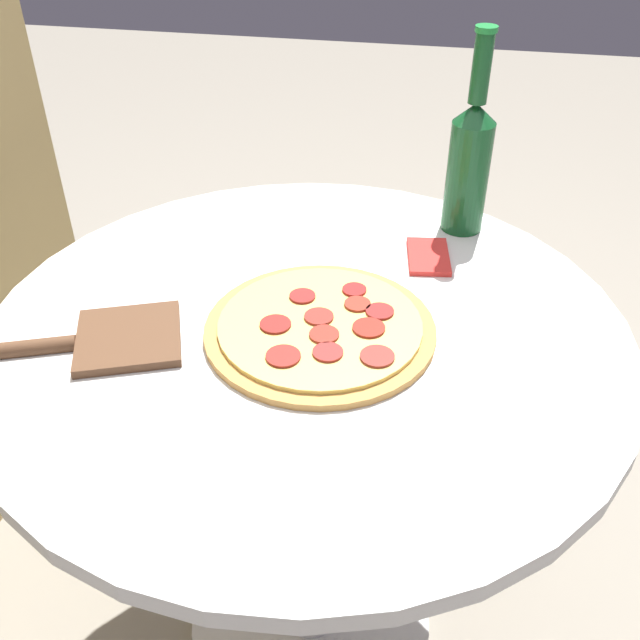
% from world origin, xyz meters
% --- Properties ---
extents(ground_plane, '(8.00, 8.00, 0.00)m').
position_xyz_m(ground_plane, '(0.00, 0.00, 0.00)').
color(ground_plane, gray).
extents(table, '(0.85, 0.85, 0.70)m').
position_xyz_m(table, '(0.00, 0.00, 0.52)').
color(table, silver).
rests_on(table, ground_plane).
extents(pizza, '(0.30, 0.30, 0.02)m').
position_xyz_m(pizza, '(-0.02, -0.02, 0.71)').
color(pizza, '#C68E47').
rests_on(pizza, table).
extents(beer_bottle, '(0.07, 0.07, 0.31)m').
position_xyz_m(beer_bottle, '(0.30, -0.19, 0.82)').
color(beer_bottle, '#144C23').
rests_on(beer_bottle, table).
extents(pizza_paddle, '(0.17, 0.26, 0.02)m').
position_xyz_m(pizza_paddle, '(-0.09, 0.24, 0.71)').
color(pizza_paddle, brown).
rests_on(pizza_paddle, table).
extents(napkin, '(0.11, 0.07, 0.01)m').
position_xyz_m(napkin, '(0.19, -0.15, 0.71)').
color(napkin, red).
rests_on(napkin, table).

